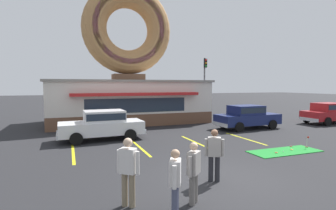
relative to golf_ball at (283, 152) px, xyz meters
name	(u,v)px	position (x,y,z in m)	size (l,w,h in m)	color
ground_plane	(221,179)	(-4.33, -1.82, -0.05)	(160.00, 160.00, 0.00)	#232326
donut_shop_building	(128,76)	(-4.25, 12.12, 3.69)	(12.30, 6.75, 10.96)	brown
putting_mat	(285,151)	(0.20, 0.12, -0.04)	(3.33, 1.26, 0.03)	#1E842D
mini_donut_near_left	(292,150)	(0.63, 0.15, 0.00)	(0.13, 0.13, 0.04)	#E5C666
mini_donut_near_right	(307,147)	(1.72, 0.31, 0.00)	(0.13, 0.13, 0.04)	brown
mini_donut_mid_left	(276,153)	(-0.41, -0.02, 0.00)	(0.13, 0.13, 0.04)	#D17F47
mini_donut_mid_centre	(291,146)	(1.10, 0.64, 0.00)	(0.13, 0.13, 0.04)	#A5724C
golf_ball	(283,152)	(0.00, 0.00, 0.00)	(0.04, 0.04, 0.04)	white
putting_flag_pin	(308,139)	(1.64, 0.20, 0.39)	(0.13, 0.01, 0.55)	silver
car_white	(103,124)	(-7.10, 5.66, 0.82)	(4.61, 2.07, 1.60)	silver
car_navy	(247,116)	(2.58, 5.89, 0.82)	(4.60, 2.06, 1.60)	navy
car_red	(329,112)	(10.14, 5.67, 0.82)	(4.58, 2.02, 1.60)	maroon
pedestrian_blue_sweater_man	(194,170)	(-5.92, -3.05, 0.80)	(0.46, 0.43, 1.56)	slate
pedestrian_hooded_kid	(175,180)	(-6.62, -3.53, 0.80)	(0.39, 0.54, 1.55)	#474C66
pedestrian_leather_jacket_man	(214,153)	(-4.66, -1.92, 0.85)	(0.54, 0.39, 1.63)	#232328
pedestrian_clipboard_woman	(128,169)	(-7.49, -2.64, 0.90)	(0.48, 0.43, 1.70)	#7F7056
trash_bin	(205,116)	(1.45, 9.67, 0.45)	(0.57, 0.57, 0.97)	#51565B
traffic_light_pole	(205,78)	(4.54, 15.43, 3.66)	(0.28, 0.47, 5.80)	#595B60
parking_stripe_far_left	(73,153)	(-8.67, 3.18, -0.05)	(0.12, 3.60, 0.01)	yellow
parking_stripe_left	(140,147)	(-5.67, 3.18, -0.05)	(0.12, 3.60, 0.01)	yellow
parking_stripe_mid_left	(196,143)	(-2.67, 3.18, -0.05)	(0.12, 3.60, 0.01)	yellow
parking_stripe_centre	(244,138)	(0.33, 3.18, -0.05)	(0.12, 3.60, 0.01)	yellow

